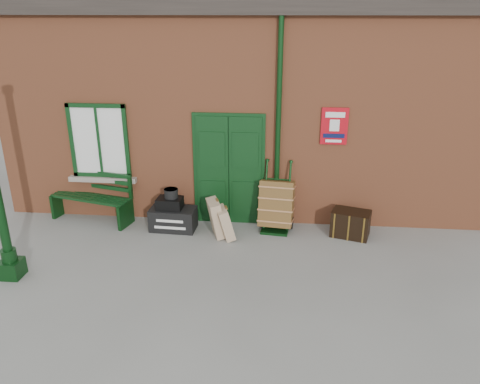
# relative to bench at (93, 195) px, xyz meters

# --- Properties ---
(ground) EXTENTS (80.00, 80.00, 0.00)m
(ground) POSITION_rel_bench_xyz_m (3.11, -1.33, -0.53)
(ground) COLOR gray
(ground) RESTS_ON ground
(station_building) EXTENTS (10.30, 4.30, 4.36)m
(station_building) POSITION_rel_bench_xyz_m (3.11, 2.16, 1.64)
(station_building) COLOR #B05D38
(station_building) RESTS_ON ground
(bench) EXTENTS (1.76, 0.94, 1.05)m
(bench) POSITION_rel_bench_xyz_m (0.00, 0.00, 0.00)
(bench) COLOR black
(bench) RESTS_ON ground
(houdini_trunk) EXTENTS (0.91, 0.53, 0.44)m
(houdini_trunk) POSITION_rel_bench_xyz_m (1.74, -0.33, -0.30)
(houdini_trunk) COLOR black
(houdini_trunk) RESTS_ON ground
(strongbox) EXTENTS (0.51, 0.38, 0.22)m
(strongbox) POSITION_rel_bench_xyz_m (1.69, -0.33, 0.03)
(strongbox) COLOR black
(strongbox) RESTS_ON houdini_trunk
(hatbox) EXTENTS (0.28, 0.28, 0.18)m
(hatbox) POSITION_rel_bench_xyz_m (1.72, -0.30, 0.23)
(hatbox) COLOR black
(hatbox) RESTS_ON strongbox
(suitcase_back) EXTENTS (0.48, 0.59, 0.73)m
(suitcase_back) POSITION_rel_bench_xyz_m (2.64, -0.52, -0.16)
(suitcase_back) COLOR tan
(suitcase_back) RESTS_ON ground
(suitcase_front) EXTENTS (0.46, 0.54, 0.63)m
(suitcase_front) POSITION_rel_bench_xyz_m (2.82, -0.62, -0.21)
(suitcase_front) COLOR tan
(suitcase_front) RESTS_ON ground
(porter_trolley) EXTENTS (0.72, 0.77, 1.35)m
(porter_trolley) POSITION_rel_bench_xyz_m (3.78, -0.10, -0.00)
(porter_trolley) COLOR black
(porter_trolley) RESTS_ON ground
(dark_trunk) EXTENTS (0.81, 0.64, 0.51)m
(dark_trunk) POSITION_rel_bench_xyz_m (5.21, -0.29, -0.27)
(dark_trunk) COLOR black
(dark_trunk) RESTS_ON ground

